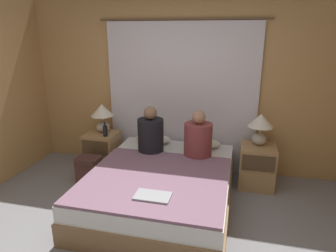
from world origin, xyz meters
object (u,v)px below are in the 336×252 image
person_right_in_bed (198,138)px  laptop_on_bed (153,196)px  pillow_left (153,139)px  nightstand_right (257,166)px  person_left_in_bed (151,134)px  backpack_on_floor (89,169)px  lamp_right (260,125)px  beer_bottle_on_left_stand (105,131)px  pillow_right (201,143)px  lamp_left (102,114)px  bed (162,187)px  nightstand_left (103,151)px

person_right_in_bed → laptop_on_bed: (-0.27, -1.16, -0.21)m
pillow_left → nightstand_right: bearing=-4.4°
person_left_in_bed → laptop_on_bed: person_left_in_bed is taller
backpack_on_floor → person_left_in_bed: bearing=18.3°
lamp_right → beer_bottle_on_left_stand: lamp_right is taller
lamp_right → pillow_right: 0.84m
lamp_right → person_right_in_bed: bearing=-158.4°
lamp_left → lamp_right: same height
bed → person_left_in_bed: bearing=119.7°
nightstand_right → pillow_right: size_ratio=1.07×
nightstand_right → laptop_on_bed: bearing=-126.8°
nightstand_left → beer_bottle_on_left_stand: (0.12, -0.10, 0.36)m
bed → nightstand_right: 1.35m
pillow_left → beer_bottle_on_left_stand: (-0.65, -0.22, 0.14)m
bed → beer_bottle_on_left_stand: bearing=147.9°
nightstand_right → person_right_in_bed: size_ratio=0.91×
beer_bottle_on_left_stand → nightstand_left: bearing=139.1°
bed → laptop_on_bed: 0.72m
nightstand_right → lamp_left: bearing=178.2°
beer_bottle_on_left_stand → backpack_on_floor: 0.59m
nightstand_right → pillow_right: nightstand_right is taller
pillow_right → person_left_in_bed: 0.76m
nightstand_left → person_right_in_bed: (1.48, -0.23, 0.41)m
nightstand_left → backpack_on_floor: bearing=-86.1°
bed → person_left_in_bed: size_ratio=3.25×
pillow_right → person_left_in_bed: size_ratio=0.83×
person_right_in_bed → beer_bottle_on_left_stand: (-1.36, 0.13, -0.04)m
nightstand_right → lamp_right: bearing=90.0°
pillow_right → person_right_in_bed: bearing=-90.7°
laptop_on_bed → nightstand_left: bearing=131.0°
person_left_in_bed → nightstand_right: bearing=9.4°
nightstand_left → bed: bearing=-33.1°
nightstand_left → person_left_in_bed: size_ratio=0.89×
nightstand_left → lamp_right: bearing=1.8°
lamp_right → pillow_left: lamp_right is taller
person_left_in_bed → person_right_in_bed: 0.64m
pillow_left → person_right_in_bed: (0.71, -0.35, 0.19)m
lamp_left → beer_bottle_on_left_stand: bearing=-55.8°
pillow_left → pillow_right: (0.71, 0.00, 0.00)m
lamp_right → person_left_in_bed: (-1.41, -0.31, -0.14)m
lamp_right → backpack_on_floor: size_ratio=1.07×
lamp_left → pillow_right: size_ratio=0.80×
bed → pillow_left: 0.96m
laptop_on_bed → nightstand_right: bearing=53.2°
beer_bottle_on_left_stand → laptop_on_bed: size_ratio=0.60×
nightstand_left → lamp_right: 2.32m
bed → beer_bottle_on_left_stand: beer_bottle_on_left_stand is taller
pillow_left → laptop_on_bed: 1.57m
laptop_on_bed → backpack_on_floor: 1.50m
person_left_in_bed → bed: bearing=-60.3°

